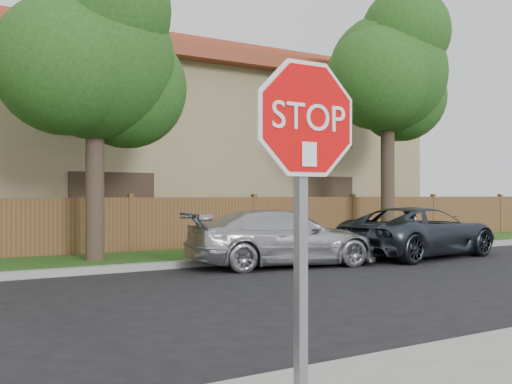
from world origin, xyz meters
TOP-DOWN VIEW (x-y plane):
  - tree_mid at (2.52, 9.57)m, footprint 4.80×3.90m
  - tree_right at (12.02, 9.57)m, footprint 4.80×3.90m
  - stop_sign at (0.51, -1.48)m, footprint 1.01×0.13m
  - sedan_right at (6.17, 7.14)m, footprint 4.80×2.56m
  - sedan_far_right at (10.53, 6.95)m, footprint 5.07×2.83m

SIDE VIEW (x-z plane):
  - sedan_right at x=6.17m, z-range 0.00..1.32m
  - sedan_far_right at x=10.53m, z-range 0.00..1.34m
  - stop_sign at x=0.51m, z-range 0.55..3.11m
  - tree_mid at x=2.52m, z-range 1.20..8.55m
  - tree_right at x=12.02m, z-range 1.47..9.67m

